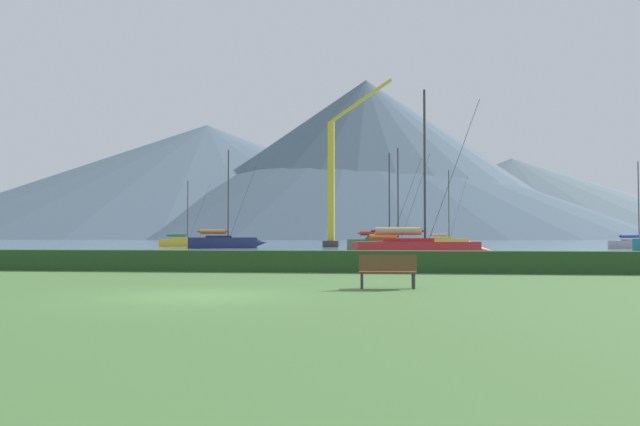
# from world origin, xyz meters

# --- Properties ---
(ground_plane) EXTENTS (1000.00, 1000.00, 0.00)m
(ground_plane) POSITION_xyz_m (0.00, 0.00, 0.00)
(ground_plane) COLOR #477038
(harbor_water) EXTENTS (320.00, 246.00, 0.00)m
(harbor_water) POSITION_xyz_m (0.00, 137.00, 0.00)
(harbor_water) COLOR slate
(harbor_water) RESTS_ON ground_plane
(hedge_line) EXTENTS (80.00, 1.20, 0.87)m
(hedge_line) POSITION_xyz_m (0.00, 11.00, 0.44)
(hedge_line) COLOR #284C23
(hedge_line) RESTS_ON ground_plane
(sailboat_slip_0) EXTENTS (6.76, 3.21, 8.65)m
(sailboat_slip_0) POSITION_xyz_m (4.61, 37.76, 0.56)
(sailboat_slip_0) COLOR red
(sailboat_slip_0) RESTS_ON harbor_water
(sailboat_slip_2) EXTENTS (7.38, 3.89, 10.90)m
(sailboat_slip_2) POSITION_xyz_m (11.94, 79.64, 0.62)
(sailboat_slip_2) COLOR gold
(sailboat_slip_2) RESTS_ON harbor_water
(sailboat_slip_3) EXTENTS (8.25, 3.81, 9.67)m
(sailboat_slip_3) POSITION_xyz_m (3.69, 49.09, 0.67)
(sailboat_slip_3) COLOR #236B38
(sailboat_slip_3) RESTS_ON harbor_water
(sailboat_slip_5) EXTENTS (6.64, 3.42, 9.93)m
(sailboat_slip_5) POSITION_xyz_m (31.93, 62.23, 0.56)
(sailboat_slip_5) COLOR #9E9EA3
(sailboat_slip_5) RESTS_ON harbor_water
(sailboat_slip_6) EXTENTS (9.25, 4.93, 11.53)m
(sailboat_slip_6) POSITION_xyz_m (-15.28, 58.80, 0.76)
(sailboat_slip_6) COLOR navy
(sailboat_slip_6) RESTS_ON harbor_water
(sailboat_slip_8) EXTENTS (8.44, 4.01, 10.07)m
(sailboat_slip_8) POSITION_xyz_m (6.04, 22.80, 0.69)
(sailboat_slip_8) COLOR red
(sailboat_slip_8) RESTS_ON harbor_water
(sailboat_slip_10) EXTENTS (7.29, 3.69, 8.75)m
(sailboat_slip_10) POSITION_xyz_m (-23.14, 68.15, 0.59)
(sailboat_slip_10) COLOR gold
(sailboat_slip_10) RESTS_ON harbor_water
(park_bench_near_path) EXTENTS (1.63, 0.55, 0.95)m
(park_bench_near_path) POSITION_xyz_m (4.63, 2.71, 0.53)
(park_bench_near_path) COLOR brown
(park_bench_near_path) RESTS_ON ground_plane
(dock_crane) EXTENTS (8.83, 2.00, 21.51)m
(dock_crane) POSITION_xyz_m (-3.13, 67.39, 7.52)
(dock_crane) COLOR #333338
(dock_crane) RESTS_ON ground_plane
(distant_hill_west_ridge) EXTENTS (324.80, 324.80, 64.86)m
(distant_hill_west_ridge) POSITION_xyz_m (-103.05, 346.79, 32.43)
(distant_hill_west_ridge) COLOR #4C6070
(distant_hill_west_ridge) RESTS_ON ground_plane
(distant_hill_central_peak) EXTENTS (287.72, 287.72, 57.16)m
(distant_hill_central_peak) POSITION_xyz_m (-16.52, 317.64, 28.58)
(distant_hill_central_peak) COLOR #425666
(distant_hill_central_peak) RESTS_ON ground_plane
(distant_hill_east_ridge) EXTENTS (229.27, 229.27, 81.69)m
(distant_hill_east_ridge) POSITION_xyz_m (-10.56, 319.00, 40.85)
(distant_hill_east_ridge) COLOR #4C6070
(distant_hill_east_ridge) RESTS_ON ground_plane
(distant_hill_far_shoulder) EXTENTS (282.67, 282.67, 51.37)m
(distant_hill_far_shoulder) POSITION_xyz_m (79.44, 417.44, 25.69)
(distant_hill_far_shoulder) COLOR slate
(distant_hill_far_shoulder) RESTS_ON ground_plane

